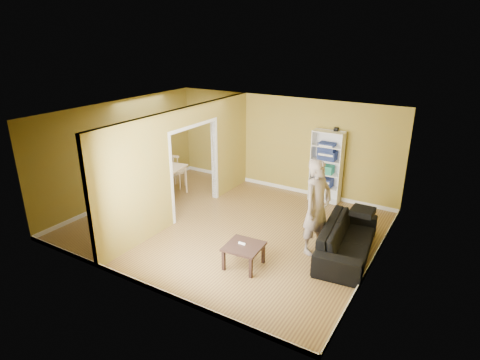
# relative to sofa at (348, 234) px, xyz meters

# --- Properties ---
(room_shell) EXTENTS (6.50, 6.50, 6.50)m
(room_shell) POSITION_rel_sofa_xyz_m (-2.70, -0.19, 0.86)
(room_shell) COLOR olive
(room_shell) RESTS_ON ground
(partition) EXTENTS (0.22, 5.50, 2.60)m
(partition) POSITION_rel_sofa_xyz_m (-3.90, -0.19, 0.86)
(partition) COLOR olive
(partition) RESTS_ON ground
(wall_speaker) EXTENTS (0.10, 0.10, 0.10)m
(wall_speaker) POSITION_rel_sofa_xyz_m (-1.20, 2.50, 1.46)
(wall_speaker) COLOR black
(wall_speaker) RESTS_ON room_shell
(sofa) EXTENTS (2.38, 1.24, 0.87)m
(sofa) POSITION_rel_sofa_xyz_m (0.00, 0.00, 0.00)
(sofa) COLOR #313135
(sofa) RESTS_ON ground
(person) EXTENTS (0.98, 0.86, 2.28)m
(person) POSITION_rel_sofa_xyz_m (-0.60, -0.22, 0.70)
(person) COLOR slate
(person) RESTS_ON ground
(bookshelf) EXTENTS (0.79, 0.35, 1.87)m
(bookshelf) POSITION_rel_sofa_xyz_m (-1.33, 2.41, 0.50)
(bookshelf) COLOR white
(bookshelf) RESTS_ON ground
(paper_box_navy_a) EXTENTS (0.44, 0.28, 0.22)m
(paper_box_navy_a) POSITION_rel_sofa_xyz_m (-1.36, 2.37, 0.07)
(paper_box_navy_a) COLOR navy
(paper_box_navy_a) RESTS_ON bookshelf
(paper_box_teal) EXTENTS (0.41, 0.27, 0.21)m
(paper_box_teal) POSITION_rel_sofa_xyz_m (-1.35, 2.37, 0.43)
(paper_box_teal) COLOR #095C41
(paper_box_teal) RESTS_ON bookshelf
(paper_box_navy_b) EXTENTS (0.45, 0.29, 0.23)m
(paper_box_navy_b) POSITION_rel_sofa_xyz_m (-1.33, 2.37, 0.81)
(paper_box_navy_b) COLOR navy
(paper_box_navy_b) RESTS_ON bookshelf
(paper_box_navy_c) EXTENTS (0.41, 0.26, 0.21)m
(paper_box_navy_c) POSITION_rel_sofa_xyz_m (-1.36, 2.37, 1.01)
(paper_box_navy_c) COLOR navy
(paper_box_navy_c) RESTS_ON bookshelf
(coffee_table) EXTENTS (0.67, 0.67, 0.45)m
(coffee_table) POSITION_rel_sofa_xyz_m (-1.53, -1.45, -0.06)
(coffee_table) COLOR #34231C
(coffee_table) RESTS_ON ground
(game_controller) EXTENTS (0.14, 0.04, 0.03)m
(game_controller) POSITION_rel_sofa_xyz_m (-1.59, -1.43, 0.03)
(game_controller) COLOR white
(game_controller) RESTS_ON coffee_table
(dining_table) EXTENTS (1.30, 0.87, 0.81)m
(dining_table) POSITION_rel_sofa_xyz_m (-5.31, 0.46, 0.30)
(dining_table) COLOR #D0B088
(dining_table) RESTS_ON ground
(chair_left) EXTENTS (0.61, 0.61, 1.02)m
(chair_left) POSITION_rel_sofa_xyz_m (-6.03, 0.53, 0.08)
(chair_left) COLOR tan
(chair_left) RESTS_ON ground
(chair_near) EXTENTS (0.43, 0.43, 0.93)m
(chair_near) POSITION_rel_sofa_xyz_m (-5.23, -0.08, 0.03)
(chair_near) COLOR tan
(chair_near) RESTS_ON ground
(chair_far) EXTENTS (0.55, 0.55, 1.00)m
(chair_far) POSITION_rel_sofa_xyz_m (-5.27, 1.14, 0.06)
(chair_far) COLOR #DABD73
(chair_far) RESTS_ON ground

